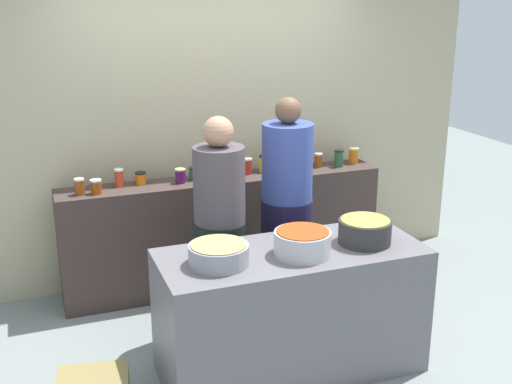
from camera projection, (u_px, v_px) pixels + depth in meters
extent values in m
plane|color=gray|center=(273.00, 346.00, 4.56)|extent=(12.00, 12.00, 0.00)
cube|color=tan|center=(210.00, 105.00, 5.41)|extent=(4.80, 0.12, 3.00)
cube|color=#3E302C|center=(225.00, 232.00, 5.40)|extent=(2.70, 0.36, 0.95)
cube|color=slate|center=(291.00, 311.00, 4.17)|extent=(1.70, 0.70, 0.85)
cylinder|color=#8E4013|center=(80.00, 187.00, 4.82)|extent=(0.07, 0.07, 0.11)
cylinder|color=silver|center=(79.00, 179.00, 4.80)|extent=(0.08, 0.08, 0.01)
cylinder|color=#933E10|center=(96.00, 187.00, 4.84)|extent=(0.08, 0.08, 0.10)
cylinder|color=silver|center=(96.00, 181.00, 4.83)|extent=(0.09, 0.09, 0.01)
cylinder|color=#BF3C23|center=(119.00, 179.00, 5.02)|extent=(0.07, 0.07, 0.13)
cylinder|color=silver|center=(119.00, 170.00, 5.00)|extent=(0.07, 0.07, 0.02)
cylinder|color=orange|center=(141.00, 179.00, 5.09)|extent=(0.08, 0.08, 0.09)
cylinder|color=black|center=(140.00, 173.00, 5.07)|extent=(0.09, 0.09, 0.01)
cylinder|color=#4D154F|center=(180.00, 177.00, 5.11)|extent=(0.08, 0.08, 0.10)
cylinder|color=#D6C666|center=(180.00, 169.00, 5.10)|extent=(0.08, 0.08, 0.01)
cylinder|color=#2D5B3C|center=(194.00, 174.00, 5.20)|extent=(0.08, 0.08, 0.09)
cylinder|color=black|center=(194.00, 168.00, 5.18)|extent=(0.09, 0.09, 0.01)
cylinder|color=yellow|center=(216.00, 174.00, 5.17)|extent=(0.09, 0.09, 0.11)
cylinder|color=black|center=(216.00, 167.00, 5.16)|extent=(0.09, 0.09, 0.01)
cylinder|color=gold|center=(236.00, 170.00, 5.25)|extent=(0.08, 0.08, 0.12)
cylinder|color=#D6C666|center=(236.00, 163.00, 5.23)|extent=(0.09, 0.09, 0.01)
cylinder|color=#A82518|center=(247.00, 167.00, 5.37)|extent=(0.09, 0.09, 0.12)
cylinder|color=silver|center=(247.00, 159.00, 5.34)|extent=(0.09, 0.09, 0.02)
cylinder|color=gold|center=(264.00, 164.00, 5.43)|extent=(0.08, 0.08, 0.13)
cylinder|color=black|center=(264.00, 156.00, 5.41)|extent=(0.09, 0.09, 0.01)
cylinder|color=gold|center=(278.00, 164.00, 5.42)|extent=(0.07, 0.07, 0.13)
cylinder|color=black|center=(278.00, 156.00, 5.40)|extent=(0.08, 0.08, 0.01)
cylinder|color=#4D104B|center=(294.00, 166.00, 5.44)|extent=(0.08, 0.08, 0.10)
cylinder|color=black|center=(294.00, 160.00, 5.42)|extent=(0.08, 0.08, 0.01)
cylinder|color=red|center=(303.00, 163.00, 5.50)|extent=(0.07, 0.07, 0.12)
cylinder|color=#D6C666|center=(303.00, 156.00, 5.49)|extent=(0.07, 0.07, 0.01)
cylinder|color=brown|center=(318.00, 161.00, 5.57)|extent=(0.07, 0.07, 0.11)
cylinder|color=silver|center=(318.00, 154.00, 5.56)|extent=(0.07, 0.07, 0.01)
cylinder|color=#245531|center=(339.00, 159.00, 5.59)|extent=(0.08, 0.08, 0.13)
cylinder|color=black|center=(339.00, 151.00, 5.56)|extent=(0.08, 0.08, 0.01)
cylinder|color=#CC6518|center=(354.00, 156.00, 5.70)|extent=(0.08, 0.08, 0.12)
cylinder|color=#D6C666|center=(354.00, 149.00, 5.67)|extent=(0.09, 0.09, 0.02)
cylinder|color=gray|center=(219.00, 255.00, 3.82)|extent=(0.36, 0.36, 0.12)
cylinder|color=tan|center=(219.00, 244.00, 3.80)|extent=(0.34, 0.34, 0.00)
cylinder|color=#B7B7BC|center=(302.00, 243.00, 3.96)|extent=(0.36, 0.36, 0.15)
cylinder|color=#983E17|center=(303.00, 231.00, 3.93)|extent=(0.33, 0.33, 0.00)
cylinder|color=#2D2D2D|center=(365.00, 232.00, 4.14)|extent=(0.34, 0.34, 0.16)
cylinder|color=#B19A42|center=(365.00, 220.00, 4.12)|extent=(0.32, 0.32, 0.00)
cylinder|color=black|center=(221.00, 278.00, 4.63)|extent=(0.37, 0.37, 0.87)
cylinder|color=#4A4247|center=(219.00, 185.00, 4.41)|extent=(0.36, 0.36, 0.54)
sphere|color=tan|center=(218.00, 132.00, 4.30)|extent=(0.21, 0.21, 0.21)
cylinder|color=#1A1734|center=(286.00, 257.00, 4.92)|extent=(0.39, 0.39, 0.93)
cylinder|color=#364894|center=(287.00, 162.00, 4.69)|extent=(0.38, 0.38, 0.57)
sphere|color=brown|center=(288.00, 110.00, 4.58)|extent=(0.19, 0.19, 0.19)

